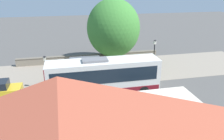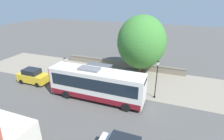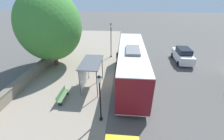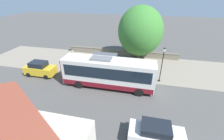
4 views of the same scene
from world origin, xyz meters
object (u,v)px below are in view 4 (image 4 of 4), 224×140
Objects in this scene: bench at (95,61)px; bus at (108,72)px; street_lamp_far at (162,62)px; bus_shelter at (105,57)px; pedestrian at (142,77)px; street_lamp_near at (73,59)px; shade_tree at (140,31)px; parked_car_behind_bus at (40,69)px; parked_car_far_lane at (156,134)px.

bus is at bearing 31.79° from bench.
bus_shelter is at bearing -99.22° from street_lamp_far.
street_lamp_far reaches higher than bus.
street_lamp_near is at bearing -93.99° from pedestrian.
shade_tree is at bearing -153.92° from street_lamp_far.
bench is (-4.25, -7.61, -0.50)m from pedestrian.
bench is at bearing -119.19° from pedestrian.
parked_car_behind_bus is at bearing -93.85° from bus.
pedestrian is (2.28, 5.41, -1.24)m from bus_shelter.
bus is 1.25× the size of shade_tree.
shade_tree is at bearing -171.51° from parked_car_far_lane.
bus reaches higher than parked_car_behind_bus.
street_lamp_far is (-2.59, 6.27, 0.80)m from bus.
parked_car_far_lane reaches higher than pedestrian.
street_lamp_far reaches higher than street_lamp_near.
bench is (-1.97, -2.20, -1.74)m from bus_shelter.
pedestrian is at bearing -65.19° from street_lamp_far.
parked_car_behind_bus is (5.13, -6.32, 0.49)m from bench.
parked_car_far_lane is at bearing -5.07° from street_lamp_far.
bench is at bearing -63.01° from shade_tree.
bus_shelter is 0.82× the size of parked_car_behind_bus.
shade_tree is at bearing 129.06° from street_lamp_near.
bus_shelter is at bearing 110.38° from parked_car_behind_bus.
street_lamp_near is at bearing -28.50° from bench.
parked_car_behind_bus is at bearing -56.69° from shade_tree.
street_lamp_far is (1.24, 7.66, 0.53)m from bus_shelter.
bus is 6.55× the size of pedestrian.
street_lamp_far is (-0.37, 11.81, 0.52)m from street_lamp_near.
bench is 4.44m from street_lamp_near.
street_lamp_near is (-2.21, -5.54, 0.27)m from bus.
bench is 10.62m from street_lamp_far.
pedestrian is 9.66m from street_lamp_near.
parked_car_behind_bus is (3.16, -8.52, -1.25)m from bus_shelter.
bus is at bearing 86.15° from parked_car_behind_bus.
pedestrian is (-1.55, 4.02, -0.97)m from bus.
bus is at bearing -18.34° from shade_tree.
pedestrian is 3.05m from street_lamp_far.
parked_car_behind_bus is at bearing -50.92° from bench.
pedestrian is at bearing 7.28° from shade_tree.
bus reaches higher than bus_shelter.
shade_tree is 15.98m from parked_car_behind_bus.
shade_tree is (-6.59, -3.23, 2.10)m from street_lamp_far.
pedestrian is 0.19× the size of shade_tree.
bench is 0.45× the size of parked_car_behind_bus.
parked_car_behind_bus is (1.55, -4.37, -1.25)m from street_lamp_near.
bench is 0.45× the size of parked_car_far_lane.
street_lamp_near is 0.90× the size of parked_car_behind_bus.
street_lamp_far is 0.53× the size of shade_tree.
parked_car_far_lane is (12.63, 9.03, 0.44)m from bench.
street_lamp_near is at bearing 109.48° from parked_car_behind_bus.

